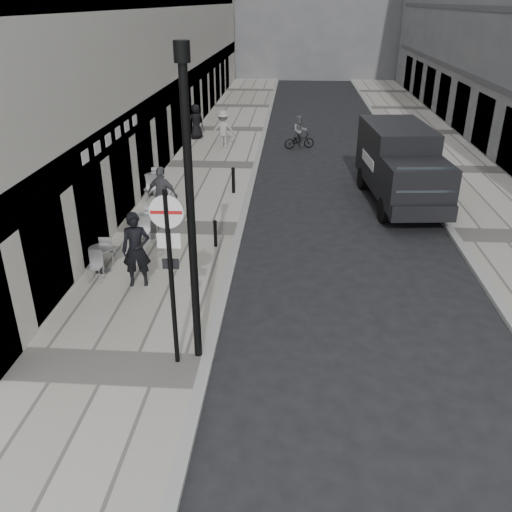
{
  "coord_description": "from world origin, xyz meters",
  "views": [
    {
      "loc": [
        1.7,
        -6.2,
        6.99
      ],
      "look_at": [
        0.88,
        5.57,
        1.4
      ],
      "focal_mm": 38.0,
      "sensor_mm": 36.0,
      "label": 1
    }
  ],
  "objects": [
    {
      "name": "cyclist",
      "position": [
        2.0,
        21.71,
        0.66
      ],
      "size": [
        1.65,
        0.93,
        1.68
      ],
      "rotation": [
        0.0,
        0.0,
        0.26
      ],
      "color": "black",
      "rests_on": "ground"
    },
    {
      "name": "cafe_table_mid",
      "position": [
        -3.6,
        13.52,
        0.61
      ],
      "size": [
        0.75,
        1.7,
        0.97
      ],
      "color": "silver",
      "rests_on": "sidewalk"
    },
    {
      "name": "pedestrian_b",
      "position": [
        -1.86,
        21.05,
        1.06
      ],
      "size": [
        1.25,
        0.76,
        1.89
      ],
      "primitive_type": "imported",
      "rotation": [
        0.0,
        0.0,
        3.19
      ],
      "color": "#A9A29C",
      "rests_on": "sidewalk"
    },
    {
      "name": "pedestrian_c",
      "position": [
        -3.6,
        23.03,
        1.04
      ],
      "size": [
        1.07,
        0.99,
        1.84
      ],
      "primitive_type": "imported",
      "rotation": [
        0.0,
        0.0,
        3.75
      ],
      "color": "black",
      "rests_on": "sidewalk"
    },
    {
      "name": "lamppost",
      "position": [
        -0.2,
        3.27,
        3.61
      ],
      "size": [
        0.28,
        0.28,
        6.27
      ],
      "color": "black",
      "rests_on": "sidewalk"
    },
    {
      "name": "ground",
      "position": [
        0.0,
        0.0,
        0.0
      ],
      "size": [
        120.0,
        120.0,
        0.0
      ],
      "primitive_type": "plane",
      "color": "black",
      "rests_on": "ground"
    },
    {
      "name": "bollard_far",
      "position": [
        -0.6,
        14.01,
        0.6
      ],
      "size": [
        0.13,
        0.13,
        0.96
      ],
      "primitive_type": "cylinder",
      "color": "black",
      "rests_on": "sidewalk"
    },
    {
      "name": "walking_man",
      "position": [
        -2.29,
        6.29,
        1.13
      ],
      "size": [
        0.81,
        0.61,
        2.02
      ],
      "primitive_type": "imported",
      "rotation": [
        0.0,
        0.0,
        0.18
      ],
      "color": "black",
      "rests_on": "sidewalk"
    },
    {
      "name": "sidewalk",
      "position": [
        -2.0,
        18.0,
        0.06
      ],
      "size": [
        4.0,
        60.0,
        0.12
      ],
      "primitive_type": "cube",
      "color": "#ACA69B",
      "rests_on": "ground"
    },
    {
      "name": "cafe_table_near",
      "position": [
        -3.49,
        6.95,
        0.55
      ],
      "size": [
        0.67,
        1.5,
        0.86
      ],
      "color": "#B8B8BB",
      "rests_on": "sidewalk"
    },
    {
      "name": "bollard_near",
      "position": [
        -0.6,
        8.88,
        0.52
      ],
      "size": [
        0.11,
        0.11,
        0.8
      ],
      "primitive_type": "cylinder",
      "color": "black",
      "rests_on": "sidewalk"
    },
    {
      "name": "panel_van",
      "position": [
        5.66,
        13.69,
        1.56
      ],
      "size": [
        2.69,
        6.07,
        2.78
      ],
      "rotation": [
        0.0,
        0.0,
        0.09
      ],
      "color": "black",
      "rests_on": "ground"
    },
    {
      "name": "pedestrian_a",
      "position": [
        -2.64,
        10.83,
        1.08
      ],
      "size": [
        1.21,
        0.78,
        1.91
      ],
      "primitive_type": "imported",
      "rotation": [
        0.0,
        0.0,
        2.84
      ],
      "color": "#515055",
      "rests_on": "sidewalk"
    },
    {
      "name": "sign_post",
      "position": [
        -0.6,
        3.0,
        2.54
      ],
      "size": [
        0.65,
        0.1,
        3.77
      ],
      "rotation": [
        0.0,
        0.0,
        0.03
      ],
      "color": "black",
      "rests_on": "sidewalk"
    },
    {
      "name": "far_sidewalk",
      "position": [
        9.0,
        18.0,
        0.06
      ],
      "size": [
        4.0,
        60.0,
        0.12
      ],
      "primitive_type": "cube",
      "color": "#ACA69B",
      "rests_on": "ground"
    },
    {
      "name": "cafe_table_far",
      "position": [
        -2.8,
        9.35,
        0.58
      ],
      "size": [
        0.7,
        1.58,
        0.9
      ],
      "color": "silver",
      "rests_on": "sidewalk"
    }
  ]
}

